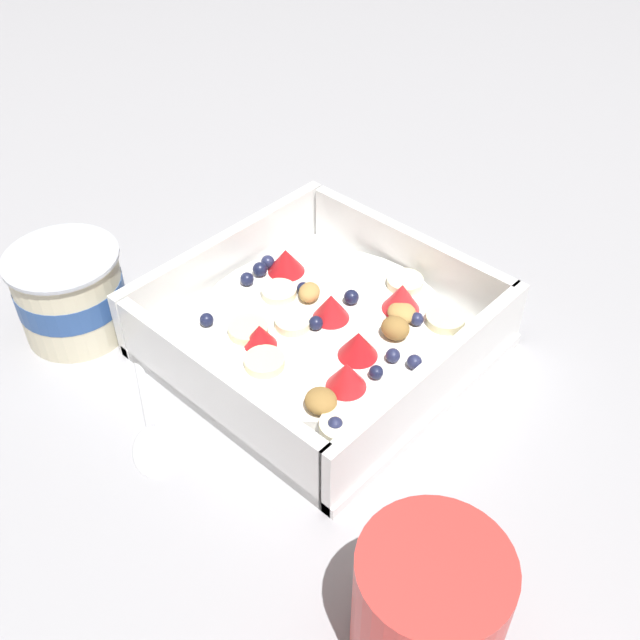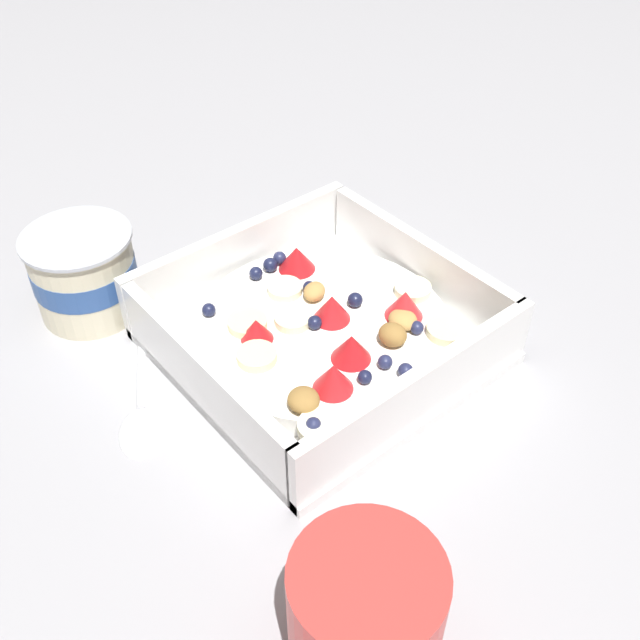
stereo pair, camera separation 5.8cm
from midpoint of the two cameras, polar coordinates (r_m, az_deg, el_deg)
name	(u,v)px [view 1 (the left image)]	position (r m, az deg, el deg)	size (l,w,h in m)	color
ground_plane	(331,343)	(0.60, -1.93, -1.90)	(2.40, 2.40, 0.00)	#9E9EA3
fruit_bowl	(322,330)	(0.58, -2.70, -0.92)	(0.23, 0.23, 0.06)	white
spoon	(149,420)	(0.56, -15.95, -7.58)	(0.10, 0.16, 0.01)	silver
yogurt_cup	(70,293)	(0.63, -21.19, 1.85)	(0.09, 0.09, 0.07)	beige
coffee_mug	(429,614)	(0.41, 4.12, -21.90)	(0.09, 0.09, 0.09)	red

